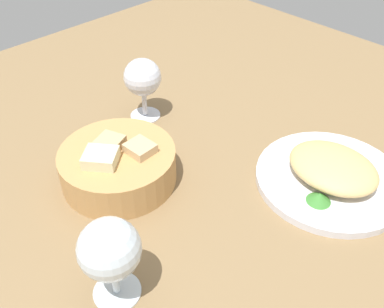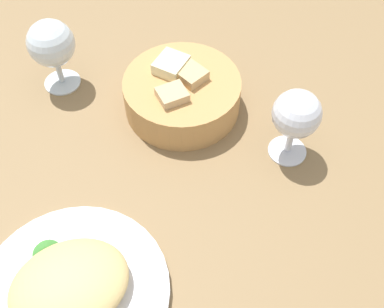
# 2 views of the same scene
# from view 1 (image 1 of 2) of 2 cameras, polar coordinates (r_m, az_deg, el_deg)

# --- Properties ---
(ground_plane) EXTENTS (1.40, 1.40, 0.02)m
(ground_plane) POSITION_cam_1_polar(r_m,az_deg,el_deg) (0.78, 1.52, -3.07)
(ground_plane) COLOR olive
(plate) EXTENTS (0.25, 0.25, 0.01)m
(plate) POSITION_cam_1_polar(r_m,az_deg,el_deg) (0.79, 17.46, -3.12)
(plate) COLOR silver
(plate) RESTS_ON ground_plane
(omelette) EXTENTS (0.15, 0.13, 0.04)m
(omelette) POSITION_cam_1_polar(r_m,az_deg,el_deg) (0.77, 17.83, -1.65)
(omelette) COLOR tan
(omelette) RESTS_ON plate
(lettuce_garnish) EXTENTS (0.04, 0.04, 0.02)m
(lettuce_garnish) POSITION_cam_1_polar(r_m,az_deg,el_deg) (0.73, 16.16, -5.43)
(lettuce_garnish) COLOR #3C8432
(lettuce_garnish) RESTS_ON plate
(bread_basket) EXTENTS (0.20, 0.20, 0.08)m
(bread_basket) POSITION_cam_1_polar(r_m,az_deg,el_deg) (0.75, -9.58, -1.42)
(bread_basket) COLOR tan
(bread_basket) RESTS_ON ground_plane
(wine_glass_near) EXTENTS (0.07, 0.07, 0.13)m
(wine_glass_near) POSITION_cam_1_polar(r_m,az_deg,el_deg) (0.87, -6.42, 9.58)
(wine_glass_near) COLOR silver
(wine_glass_near) RESTS_ON ground_plane
(wine_glass_far) EXTENTS (0.08, 0.08, 0.13)m
(wine_glass_far) POSITION_cam_1_polar(r_m,az_deg,el_deg) (0.56, -10.62, -12.32)
(wine_glass_far) COLOR silver
(wine_glass_far) RESTS_ON ground_plane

